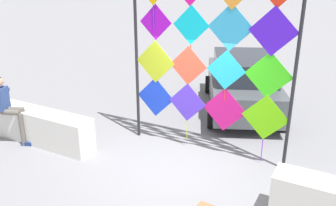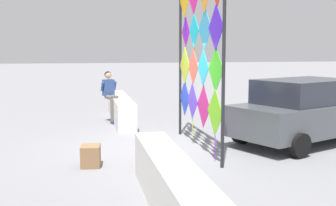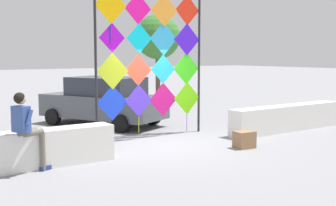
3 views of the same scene
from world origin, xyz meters
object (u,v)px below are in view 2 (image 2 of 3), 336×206
parked_car (307,111)px  cardboard_box_large (91,156)px  seated_vendor (110,92)px  kite_display_rack (199,29)px

parked_car → cardboard_box_large: parked_car is taller
seated_vendor → cardboard_box_large: size_ratio=3.37×
parked_car → kite_display_rack: bearing=-88.8°
kite_display_rack → cardboard_box_large: (1.12, -2.56, -2.62)m
kite_display_rack → seated_vendor: (-4.16, -1.80, -1.86)m
parked_car → cardboard_box_large: size_ratio=9.32×
cardboard_box_large → seated_vendor: bearing=171.9°
seated_vendor → parked_car: bearing=48.6°
kite_display_rack → seated_vendor: bearing=-156.5°
kite_display_rack → seated_vendor: size_ratio=3.08×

